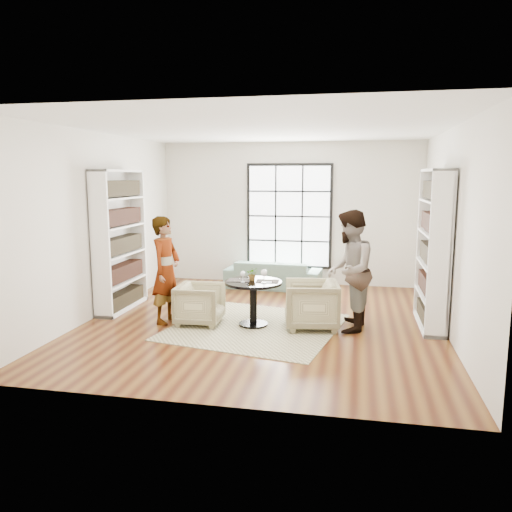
% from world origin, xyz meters
% --- Properties ---
extents(ground, '(6.00, 6.00, 0.00)m').
position_xyz_m(ground, '(0.00, 0.00, 0.00)').
color(ground, brown).
extents(room_shell, '(6.00, 6.01, 6.00)m').
position_xyz_m(room_shell, '(0.00, 0.54, 1.26)').
color(room_shell, silver).
rests_on(room_shell, ground).
extents(rug, '(2.81, 2.81, 0.01)m').
position_xyz_m(rug, '(-0.06, -0.32, 0.01)').
color(rug, '#B8B38A').
rests_on(rug, ground).
extents(pedestal_table, '(0.88, 0.88, 0.70)m').
position_xyz_m(pedestal_table, '(-0.11, -0.25, 0.51)').
color(pedestal_table, black).
rests_on(pedestal_table, ground).
extents(sofa, '(1.98, 0.86, 0.57)m').
position_xyz_m(sofa, '(-0.25, 2.45, 0.28)').
color(sofa, gray).
rests_on(sofa, ground).
extents(armchair_left, '(0.73, 0.71, 0.64)m').
position_xyz_m(armchair_left, '(-0.94, -0.32, 0.32)').
color(armchair_left, '#BBBA85').
rests_on(armchair_left, ground).
extents(armchair_right, '(0.91, 0.89, 0.73)m').
position_xyz_m(armchair_right, '(0.77, -0.18, 0.36)').
color(armchair_right, tan).
rests_on(armchair_right, ground).
extents(person_left, '(0.49, 0.66, 1.68)m').
position_xyz_m(person_left, '(-1.49, -0.32, 0.84)').
color(person_left, gray).
rests_on(person_left, ground).
extents(person_right, '(0.76, 0.93, 1.81)m').
position_xyz_m(person_right, '(1.32, -0.18, 0.90)').
color(person_right, gray).
rests_on(person_right, ground).
extents(placemat_left, '(0.36, 0.29, 0.01)m').
position_xyz_m(placemat_left, '(-0.34, -0.24, 0.71)').
color(placemat_left, black).
rests_on(placemat_left, pedestal_table).
extents(placemat_right, '(0.36, 0.29, 0.01)m').
position_xyz_m(placemat_right, '(0.11, -0.22, 0.71)').
color(placemat_right, black).
rests_on(placemat_right, pedestal_table).
extents(cutlery_left, '(0.16, 0.23, 0.01)m').
position_xyz_m(cutlery_left, '(-0.34, -0.24, 0.71)').
color(cutlery_left, silver).
rests_on(cutlery_left, placemat_left).
extents(cutlery_right, '(0.16, 0.23, 0.01)m').
position_xyz_m(cutlery_right, '(0.11, -0.22, 0.71)').
color(cutlery_right, silver).
rests_on(cutlery_right, placemat_right).
extents(wine_glass_left, '(0.08, 0.08, 0.17)m').
position_xyz_m(wine_glass_left, '(-0.25, -0.35, 0.83)').
color(wine_glass_left, silver).
rests_on(wine_glass_left, pedestal_table).
extents(wine_glass_right, '(0.10, 0.10, 0.21)m').
position_xyz_m(wine_glass_right, '(0.08, -0.36, 0.86)').
color(wine_glass_right, silver).
rests_on(wine_glass_right, pedestal_table).
extents(flower_centerpiece, '(0.20, 0.18, 0.20)m').
position_xyz_m(flower_centerpiece, '(-0.14, -0.18, 0.80)').
color(flower_centerpiece, gray).
rests_on(flower_centerpiece, pedestal_table).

